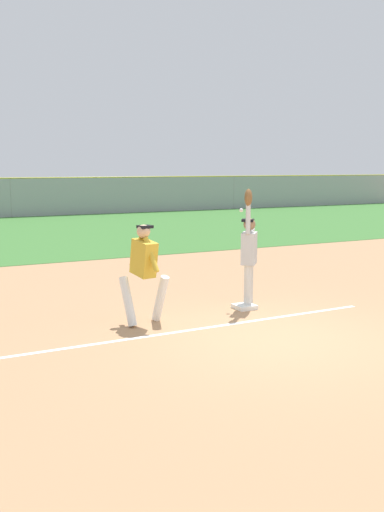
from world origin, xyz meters
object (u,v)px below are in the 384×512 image
object	(u,v)px
parked_car_tan	(13,201)
parked_car_red	(79,199)
baseball	(241,210)
fielder	(249,250)
runner	(144,267)
first_base	(245,307)

from	to	relation	value
parked_car_tan	parked_car_red	distance (m)	4.11
baseball	parked_car_red	xyz separation A→B (m)	(4.02, 25.98, -1.18)
fielder	baseball	bearing A→B (deg)	-49.44
baseball	parked_car_tan	size ratio (longest dim) A/B	0.02
runner	parked_car_red	world-z (taller)	runner
parked_car_red	fielder	bearing A→B (deg)	-96.79
fielder	parked_car_tan	xyz separation A→B (m)	(-0.08, 25.89, -0.45)
first_base	runner	bearing A→B (deg)	-176.00
fielder	baseball	distance (m)	0.79
first_base	parked_car_red	size ratio (longest dim) A/B	0.09
first_base	parked_car_tan	distance (m)	25.95
fielder	parked_car_tan	size ratio (longest dim) A/B	0.50
fielder	runner	world-z (taller)	fielder
parked_car_tan	fielder	bearing A→B (deg)	-85.74
parked_car_tan	parked_car_red	world-z (taller)	same
first_base	baseball	distance (m)	1.85
first_base	fielder	bearing A→B (deg)	24.74
first_base	parked_car_tan	world-z (taller)	parked_car_tan
runner	parked_car_red	distance (m)	27.19
baseball	parked_car_red	size ratio (longest dim) A/B	0.02
baseball	parked_car_red	world-z (taller)	baseball
runner	parked_car_red	size ratio (longest dim) A/B	0.39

